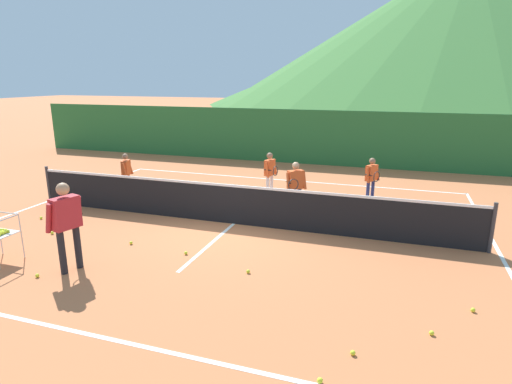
% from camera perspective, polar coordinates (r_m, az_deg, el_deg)
% --- Properties ---
extents(ground_plane, '(120.00, 120.00, 0.00)m').
position_cam_1_polar(ground_plane, '(10.32, -2.99, -4.26)').
color(ground_plane, '#C67042').
extents(line_baseline_near, '(11.45, 0.08, 0.01)m').
position_cam_1_polar(line_baseline_near, '(6.46, -19.88, -17.85)').
color(line_baseline_near, white).
rests_on(line_baseline_near, ground).
extents(line_baseline_far, '(11.45, 0.08, 0.01)m').
position_cam_1_polar(line_baseline_far, '(14.66, 3.79, 1.61)').
color(line_baseline_far, white).
rests_on(line_baseline_far, ground).
extents(line_sideline_west, '(0.08, 9.66, 0.01)m').
position_cam_1_polar(line_sideline_west, '(13.43, -26.40, -1.24)').
color(line_sideline_west, white).
rests_on(line_sideline_west, ground).
extents(line_sideline_east, '(0.08, 9.66, 0.01)m').
position_cam_1_polar(line_sideline_east, '(9.90, 29.87, -7.18)').
color(line_sideline_east, white).
rests_on(line_sideline_east, ground).
extents(line_service_center, '(0.08, 5.61, 0.01)m').
position_cam_1_polar(line_service_center, '(10.31, -2.99, -4.25)').
color(line_service_center, white).
rests_on(line_service_center, ground).
extents(tennis_net, '(11.13, 0.08, 1.05)m').
position_cam_1_polar(tennis_net, '(10.16, -3.03, -1.61)').
color(tennis_net, '#333338').
rests_on(tennis_net, ground).
extents(instructor, '(0.44, 0.82, 1.65)m').
position_cam_1_polar(instructor, '(8.29, -24.08, -3.29)').
color(instructor, black).
rests_on(instructor, ground).
extents(student_0, '(0.30, 0.53, 1.27)m').
position_cam_1_polar(student_0, '(13.09, -16.98, 2.75)').
color(student_0, black).
rests_on(student_0, ground).
extents(student_1, '(0.42, 0.68, 1.31)m').
position_cam_1_polar(student_1, '(12.44, 1.89, 2.91)').
color(student_1, silver).
rests_on(student_1, ground).
extents(student_2, '(0.52, 0.69, 1.37)m').
position_cam_1_polar(student_2, '(10.84, 5.29, 1.18)').
color(student_2, navy).
rests_on(student_2, ground).
extents(student_3, '(0.41, 0.70, 1.27)m').
position_cam_1_polar(student_3, '(12.29, 15.23, 2.09)').
color(student_3, navy).
rests_on(student_3, ground).
extents(tennis_ball_0, '(0.07, 0.07, 0.07)m').
position_cam_1_polar(tennis_ball_0, '(11.89, -26.85, -3.11)').
color(tennis_ball_0, yellow).
rests_on(tennis_ball_0, ground).
extents(tennis_ball_1, '(0.07, 0.07, 0.07)m').
position_cam_1_polar(tennis_ball_1, '(5.91, 12.85, -20.27)').
color(tennis_ball_1, yellow).
rests_on(tennis_ball_1, ground).
extents(tennis_ball_2, '(0.07, 0.07, 0.07)m').
position_cam_1_polar(tennis_ball_2, '(10.66, -25.65, -4.95)').
color(tennis_ball_2, yellow).
rests_on(tennis_ball_2, ground).
extents(tennis_ball_3, '(0.07, 0.07, 0.07)m').
position_cam_1_polar(tennis_ball_3, '(7.81, -1.06, -10.60)').
color(tennis_ball_3, yellow).
rests_on(tennis_ball_3, ground).
extents(tennis_ball_4, '(0.07, 0.07, 0.07)m').
position_cam_1_polar(tennis_ball_4, '(7.41, 27.07, -13.90)').
color(tennis_ball_4, yellow).
rests_on(tennis_ball_4, ground).
extents(tennis_ball_5, '(0.07, 0.07, 0.07)m').
position_cam_1_polar(tennis_ball_5, '(8.68, -9.38, -8.07)').
color(tennis_ball_5, yellow).
rests_on(tennis_ball_5, ground).
extents(tennis_ball_6, '(0.07, 0.07, 0.07)m').
position_cam_1_polar(tennis_ball_6, '(9.44, -16.40, -6.54)').
color(tennis_ball_6, yellow).
rests_on(tennis_ball_6, ground).
extents(tennis_ball_7, '(0.07, 0.07, 0.07)m').
position_cam_1_polar(tennis_ball_7, '(8.58, -27.26, -9.93)').
color(tennis_ball_7, yellow).
rests_on(tennis_ball_7, ground).
extents(tennis_ball_8, '(0.07, 0.07, 0.07)m').
position_cam_1_polar(tennis_ball_8, '(5.43, 8.57, -23.69)').
color(tennis_ball_8, yellow).
rests_on(tennis_ball_8, ground).
extents(tennis_ball_9, '(0.07, 0.07, 0.07)m').
position_cam_1_polar(tennis_ball_9, '(6.59, 22.48, -17.06)').
color(tennis_ball_9, yellow).
rests_on(tennis_ball_9, ground).
extents(windscreen_fence, '(25.19, 0.08, 2.18)m').
position_cam_1_polar(windscreen_fence, '(17.39, 6.45, 7.34)').
color(windscreen_fence, '#286B33').
rests_on(windscreen_fence, ground).
extents(hill_0, '(57.02, 57.02, 11.40)m').
position_cam_1_polar(hill_0, '(62.30, 22.03, 16.18)').
color(hill_0, '#427A38').
rests_on(hill_0, ground).
extents(hill_1, '(56.53, 56.53, 16.82)m').
position_cam_1_polar(hill_1, '(56.22, 26.41, 18.74)').
color(hill_1, '#427A38').
rests_on(hill_1, ground).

